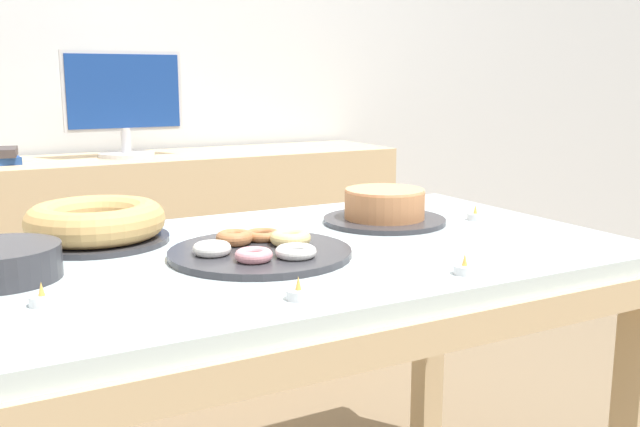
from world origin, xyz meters
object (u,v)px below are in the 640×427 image
(computer_monitor, at_px, (123,104))
(tealight_centre, at_px, (298,293))
(cake_chocolate_round, at_px, (384,208))
(cake_golden_bundt, at_px, (96,223))
(pastry_platter, at_px, (260,250))
(tealight_left_edge, at_px, (42,299))
(tealight_near_cakes, at_px, (475,216))
(tealight_near_front, at_px, (464,269))

(computer_monitor, relative_size, tealight_centre, 10.60)
(computer_monitor, bearing_deg, cake_chocolate_round, -75.07)
(cake_golden_bundt, height_order, pastry_platter, cake_golden_bundt)
(computer_monitor, height_order, tealight_left_edge, computer_monitor)
(tealight_centre, height_order, tealight_left_edge, same)
(cake_chocolate_round, distance_m, tealight_left_edge, 0.86)
(tealight_near_cakes, xyz_separation_m, tealight_left_edge, (-1.03, -0.20, 0.00))
(cake_golden_bundt, bearing_deg, cake_chocolate_round, -10.16)
(cake_chocolate_round, height_order, pastry_platter, cake_chocolate_round)
(cake_golden_bundt, bearing_deg, tealight_left_edge, -112.48)
(pastry_platter, bearing_deg, tealight_centre, -101.83)
(tealight_left_edge, relative_size, tealight_near_front, 1.00)
(cake_chocolate_round, height_order, tealight_left_edge, cake_chocolate_round)
(tealight_near_cakes, bearing_deg, pastry_platter, -172.71)
(tealight_left_edge, bearing_deg, tealight_near_front, -14.17)
(tealight_near_cakes, bearing_deg, tealight_left_edge, -169.16)
(tealight_near_cakes, bearing_deg, cake_golden_bundt, 167.45)
(computer_monitor, bearing_deg, pastry_platter, -93.09)
(cake_chocolate_round, xyz_separation_m, tealight_left_edge, (-0.81, -0.27, -0.03))
(pastry_platter, distance_m, tealight_centre, 0.29)
(tealight_centre, bearing_deg, pastry_platter, 78.17)
(cake_golden_bundt, distance_m, tealight_centre, 0.59)
(computer_monitor, relative_size, pastry_platter, 1.18)
(computer_monitor, height_order, cake_chocolate_round, computer_monitor)
(cake_chocolate_round, height_order, cake_golden_bundt, cake_golden_bundt)
(tealight_near_front, bearing_deg, computer_monitor, 96.70)
(pastry_platter, relative_size, tealight_near_front, 8.99)
(computer_monitor, xyz_separation_m, tealight_near_cakes, (0.54, -1.28, -0.24))
(computer_monitor, distance_m, pastry_platter, 1.38)
(computer_monitor, bearing_deg, tealight_near_front, -83.30)
(computer_monitor, xyz_separation_m, pastry_platter, (-0.07, -1.36, -0.24))
(pastry_platter, distance_m, tealight_left_edge, 0.44)
(cake_chocolate_round, bearing_deg, tealight_near_cakes, -19.47)
(cake_golden_bundt, bearing_deg, computer_monitor, 73.13)
(tealight_left_edge, bearing_deg, cake_chocolate_round, 18.60)
(cake_golden_bundt, height_order, tealight_near_front, cake_golden_bundt)
(cake_chocolate_round, xyz_separation_m, tealight_near_cakes, (0.22, -0.08, -0.03))
(cake_golden_bundt, height_order, tealight_left_edge, cake_golden_bundt)
(computer_monitor, relative_size, tealight_left_edge, 10.60)
(tealight_near_front, bearing_deg, tealight_left_edge, 165.83)
(computer_monitor, distance_m, tealight_centre, 1.67)
(cake_golden_bundt, height_order, tealight_near_cakes, cake_golden_bundt)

